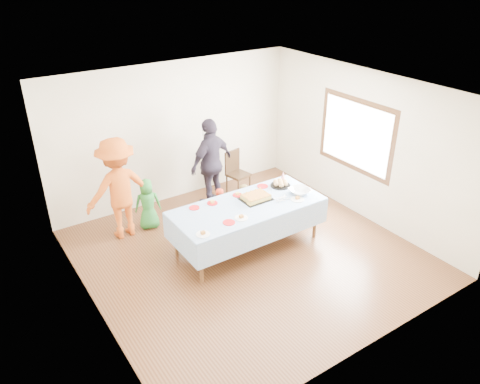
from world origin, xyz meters
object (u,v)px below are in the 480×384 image
object	(u,v)px
birthday_cake	(256,197)
adult_left	(119,188)
party_table	(248,208)
dining_chair	(236,170)

from	to	relation	value
birthday_cake	adult_left	xyz separation A→B (m)	(-1.81, 1.42, 0.07)
party_table	birthday_cake	world-z (taller)	birthday_cake
birthday_cake	adult_left	bearing A→B (deg)	141.88
party_table	birthday_cake	size ratio (longest dim) A/B	5.10
party_table	dining_chair	xyz separation A→B (m)	(0.93, 1.77, -0.23)
birthday_cake	dining_chair	bearing A→B (deg)	67.27
party_table	adult_left	xyz separation A→B (m)	(-1.59, 1.51, 0.17)
party_table	birthday_cake	xyz separation A→B (m)	(0.22, 0.09, 0.10)
party_table	birthday_cake	bearing A→B (deg)	21.41
party_table	adult_left	distance (m)	2.20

